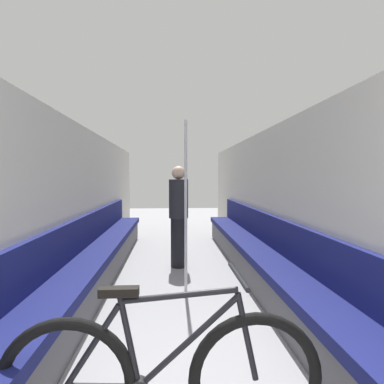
# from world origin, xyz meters

# --- Properties ---
(wall_left) EXTENTS (0.10, 11.19, 2.12)m
(wall_left) POSITION_xyz_m (-1.35, 3.99, 1.06)
(wall_left) COLOR beige
(wall_left) RESTS_ON ground
(wall_right) EXTENTS (0.10, 11.19, 2.12)m
(wall_right) POSITION_xyz_m (1.35, 3.99, 1.06)
(wall_right) COLOR beige
(wall_right) RESTS_ON ground
(bench_seat_row_left) EXTENTS (0.46, 6.81, 0.90)m
(bench_seat_row_left) POSITION_xyz_m (-1.10, 4.11, 0.30)
(bench_seat_row_left) COLOR #4C4C51
(bench_seat_row_left) RESTS_ON ground
(bench_seat_row_right) EXTENTS (0.46, 6.81, 0.90)m
(bench_seat_row_right) POSITION_xyz_m (1.10, 4.11, 0.30)
(bench_seat_row_right) COLOR #4C4C51
(bench_seat_row_right) RESTS_ON ground
(bicycle) EXTENTS (1.68, 0.46, 0.92)m
(bicycle) POSITION_xyz_m (-0.15, 1.22, 0.37)
(bicycle) COLOR black
(bicycle) RESTS_ON ground
(grab_pole_near) EXTENTS (0.08, 0.08, 2.10)m
(grab_pole_near) POSITION_xyz_m (0.08, 3.62, 1.02)
(grab_pole_near) COLOR gray
(grab_pole_near) RESTS_ON ground
(passenger_standing) EXTENTS (0.30, 0.30, 1.59)m
(passenger_standing) POSITION_xyz_m (0.02, 4.83, 0.82)
(passenger_standing) COLOR black
(passenger_standing) RESTS_ON ground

